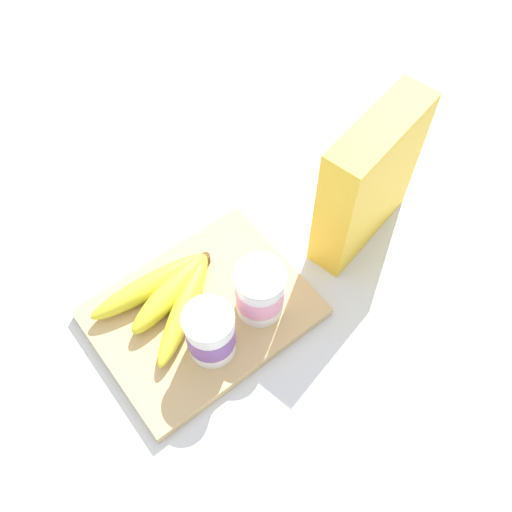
# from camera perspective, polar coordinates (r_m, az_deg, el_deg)

# --- Properties ---
(ground_plane) EXTENTS (2.40, 2.40, 0.00)m
(ground_plane) POSITION_cam_1_polar(r_m,az_deg,el_deg) (0.86, -5.34, -5.96)
(ground_plane) COLOR silver
(cutting_board) EXTENTS (0.31, 0.24, 0.02)m
(cutting_board) POSITION_cam_1_polar(r_m,az_deg,el_deg) (0.85, -5.40, -5.67)
(cutting_board) COLOR tan
(cutting_board) RESTS_ON ground_plane
(cereal_box) EXTENTS (0.20, 0.10, 0.24)m
(cereal_box) POSITION_cam_1_polar(r_m,az_deg,el_deg) (0.86, 11.15, 7.22)
(cereal_box) COLOR yellow
(cereal_box) RESTS_ON ground_plane
(yogurt_cup_front) EXTENTS (0.07, 0.07, 0.09)m
(yogurt_cup_front) POSITION_cam_1_polar(r_m,az_deg,el_deg) (0.80, 0.39, -3.61)
(yogurt_cup_front) COLOR white
(yogurt_cup_front) RESTS_ON cutting_board
(yogurt_cup_back) EXTENTS (0.07, 0.07, 0.10)m
(yogurt_cup_back) POSITION_cam_1_polar(r_m,az_deg,el_deg) (0.77, -4.58, -7.70)
(yogurt_cup_back) COLOR white
(yogurt_cup_back) RESTS_ON cutting_board
(banana_bunch) EXTENTS (0.20, 0.15, 0.04)m
(banana_bunch) POSITION_cam_1_polar(r_m,az_deg,el_deg) (0.84, -8.86, -3.84)
(banana_bunch) COLOR yellow
(banana_bunch) RESTS_ON cutting_board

